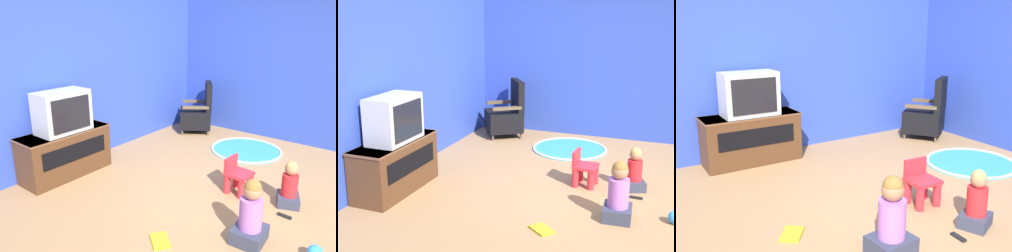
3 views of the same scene
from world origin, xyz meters
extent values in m
plane|color=#9E754C|center=(0.00, 0.00, 0.00)|extent=(30.00, 30.00, 0.00)
cube|color=#2D47B2|center=(-0.23, 2.36, 1.43)|extent=(5.55, 0.12, 2.86)
cube|color=#4C2D19|center=(-0.78, 2.05, 0.31)|extent=(1.20, 0.46, 0.62)
cube|color=brown|center=(-0.78, 2.05, 0.61)|extent=(1.22, 0.47, 0.02)
cube|color=black|center=(-0.78, 1.81, 0.39)|extent=(0.96, 0.01, 0.22)
cube|color=#B7B7BC|center=(-0.78, 2.03, 0.90)|extent=(0.67, 0.38, 0.55)
cube|color=black|center=(-0.78, 1.83, 0.90)|extent=(0.55, 0.02, 0.43)
cylinder|color=brown|center=(1.96, 2.05, 0.05)|extent=(0.04, 0.04, 0.10)
cylinder|color=brown|center=(1.56, 1.78, 0.05)|extent=(0.04, 0.04, 0.10)
cylinder|color=brown|center=(2.23, 1.66, 0.05)|extent=(0.04, 0.04, 0.10)
cylinder|color=brown|center=(1.83, 1.39, 0.05)|extent=(0.04, 0.04, 0.10)
cube|color=black|center=(1.89, 1.72, 0.27)|extent=(0.79, 0.79, 0.33)
cube|color=black|center=(2.03, 1.52, 0.69)|extent=(0.50, 0.39, 0.51)
cube|color=brown|center=(2.10, 1.86, 0.53)|extent=(0.33, 0.43, 0.05)
cube|color=brown|center=(1.69, 1.58, 0.53)|extent=(0.33, 0.43, 0.05)
cylinder|color=red|center=(0.10, -0.14, 0.13)|extent=(0.08, 0.08, 0.27)
cylinder|color=red|center=(0.31, -0.15, 0.13)|extent=(0.08, 0.08, 0.27)
cylinder|color=red|center=(0.11, 0.06, 0.13)|extent=(0.08, 0.08, 0.27)
cylinder|color=red|center=(0.32, 0.05, 0.13)|extent=(0.08, 0.08, 0.27)
cube|color=red|center=(0.21, -0.05, 0.25)|extent=(0.31, 0.29, 0.04)
cube|color=red|center=(0.22, 0.08, 0.36)|extent=(0.26, 0.05, 0.17)
cylinder|color=teal|center=(1.57, 0.49, 0.01)|extent=(1.15, 1.15, 0.01)
torus|color=silver|center=(1.57, 0.49, 0.01)|extent=(1.14, 1.14, 0.04)
cube|color=#33384C|center=(-0.59, -0.56, 0.07)|extent=(0.35, 0.31, 0.14)
cylinder|color=#A566BF|center=(-0.59, -0.56, 0.30)|extent=(0.22, 0.22, 0.31)
sphere|color=#9E7051|center=(-0.59, -0.56, 0.54)|extent=(0.18, 0.18, 0.18)
sphere|color=olive|center=(-0.59, -0.56, 0.57)|extent=(0.16, 0.16, 0.16)
cube|color=#33384C|center=(0.30, -0.62, 0.06)|extent=(0.34, 0.32, 0.12)
cylinder|color=red|center=(0.30, -0.62, 0.25)|extent=(0.18, 0.18, 0.25)
sphere|color=#9E7051|center=(0.30, -0.62, 0.44)|extent=(0.14, 0.14, 0.14)
sphere|color=tan|center=(0.30, -0.62, 0.47)|extent=(0.13, 0.13, 0.13)
cube|color=gold|center=(-1.13, 0.10, 0.01)|extent=(0.28, 0.29, 0.02)
cube|color=black|center=(0.03, -0.69, 0.01)|extent=(0.05, 0.15, 0.02)
camera|label=1|loc=(-3.16, -1.60, 1.99)|focal=35.00mm
camera|label=2|loc=(-5.21, -1.13, 2.22)|focal=50.00mm
camera|label=3|loc=(-2.35, -2.66, 1.74)|focal=42.00mm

